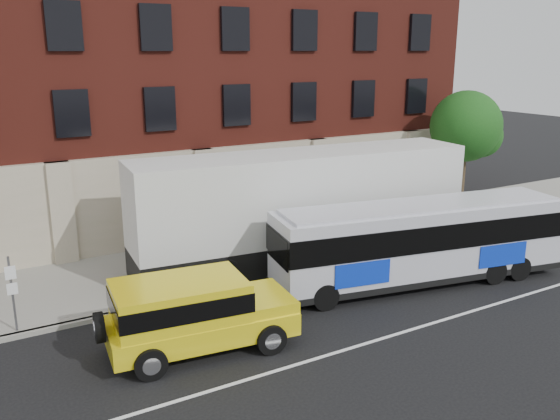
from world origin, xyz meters
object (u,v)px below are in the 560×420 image
sign_pole (12,291)px  street_tree (467,129)px  city_bus (421,239)px  yellow_suv (192,310)px  shipping_container (303,209)px

sign_pole → street_tree: size_ratio=0.40×
sign_pole → city_bus: (13.34, -2.87, 0.21)m
yellow_suv → shipping_container: size_ratio=0.42×
sign_pole → street_tree: bearing=8.6°
street_tree → shipping_container: (-11.28, -2.27, -2.18)m
shipping_container → street_tree: bearing=11.4°
street_tree → shipping_container: 11.71m
yellow_suv → shipping_container: shipping_container is taller
street_tree → yellow_suv: 19.31m
street_tree → shipping_container: size_ratio=0.45×
yellow_suv → city_bus: bearing=3.7°
sign_pole → city_bus: bearing=-12.1°
sign_pole → yellow_suv: sign_pole is taller
sign_pole → shipping_container: (10.76, 1.07, 0.77)m
city_bus → shipping_container: (-2.58, 3.94, 0.56)m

